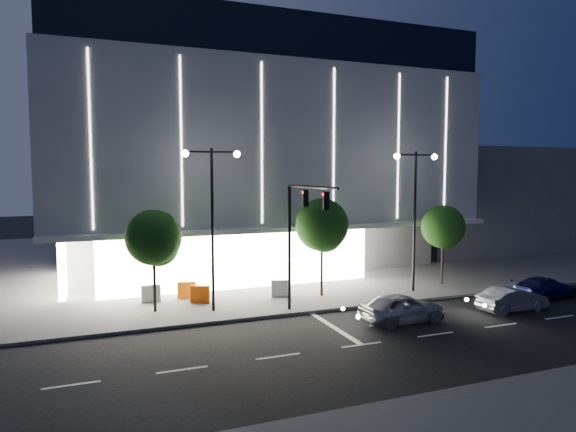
# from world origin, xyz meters

# --- Properties ---
(ground) EXTENTS (160.00, 160.00, 0.00)m
(ground) POSITION_xyz_m (0.00, 0.00, 0.00)
(ground) COLOR black
(ground) RESTS_ON ground
(sidewalk_museum) EXTENTS (70.00, 40.00, 0.15)m
(sidewalk_museum) POSITION_xyz_m (5.00, 24.00, 0.07)
(sidewalk_museum) COLOR #474747
(sidewalk_museum) RESTS_ON ground
(museum) EXTENTS (30.00, 25.80, 18.00)m
(museum) POSITION_xyz_m (2.98, 22.31, 9.27)
(museum) COLOR #4C4C51
(museum) RESTS_ON ground
(annex_building) EXTENTS (16.00, 20.00, 10.00)m
(annex_building) POSITION_xyz_m (26.00, 24.00, 5.00)
(annex_building) COLOR #4C4C51
(annex_building) RESTS_ON ground
(traffic_mast) EXTENTS (0.33, 5.89, 7.07)m
(traffic_mast) POSITION_xyz_m (1.00, 3.34, 5.03)
(traffic_mast) COLOR black
(traffic_mast) RESTS_ON ground
(street_lamp_west) EXTENTS (3.16, 0.36, 9.00)m
(street_lamp_west) POSITION_xyz_m (-3.00, 6.00, 5.96)
(street_lamp_west) COLOR black
(street_lamp_west) RESTS_ON ground
(street_lamp_east) EXTENTS (3.16, 0.36, 9.00)m
(street_lamp_east) POSITION_xyz_m (10.00, 6.00, 5.96)
(street_lamp_east) COLOR black
(street_lamp_east) RESTS_ON ground
(tree_left) EXTENTS (3.02, 3.02, 5.72)m
(tree_left) POSITION_xyz_m (-5.97, 7.02, 4.03)
(tree_left) COLOR black
(tree_left) RESTS_ON ground
(tree_mid) EXTENTS (3.25, 3.25, 6.15)m
(tree_mid) POSITION_xyz_m (4.03, 7.02, 4.33)
(tree_mid) COLOR black
(tree_mid) RESTS_ON ground
(tree_right) EXTENTS (2.91, 2.91, 5.51)m
(tree_right) POSITION_xyz_m (13.03, 7.02, 3.88)
(tree_right) COLOR black
(tree_right) RESTS_ON ground
(car_lead) EXTENTS (4.63, 2.02, 1.55)m
(car_lead) POSITION_xyz_m (5.57, 0.69, 0.78)
(car_lead) COLOR #9EA1A6
(car_lead) RESTS_ON ground
(car_second) EXTENTS (4.13, 1.52, 1.35)m
(car_second) POSITION_xyz_m (12.60, 0.37, 0.68)
(car_second) COLOR #A2A3A9
(car_second) RESTS_ON ground
(car_third) EXTENTS (4.72, 2.40, 1.31)m
(car_third) POSITION_xyz_m (16.69, 1.89, 0.66)
(car_third) COLOR #14194D
(car_third) RESTS_ON ground
(barrier_a) EXTENTS (1.11, 0.68, 1.00)m
(barrier_a) POSITION_xyz_m (-3.33, 7.96, 0.65)
(barrier_a) COLOR #FC5B0E
(barrier_a) RESTS_ON sidewalk_museum
(barrier_b) EXTENTS (1.10, 0.27, 1.00)m
(barrier_b) POSITION_xyz_m (-5.97, 9.22, 0.65)
(barrier_b) COLOR silver
(barrier_b) RESTS_ON sidewalk_museum
(barrier_c) EXTENTS (1.13, 0.50, 1.00)m
(barrier_c) POSITION_xyz_m (-3.86, 9.33, 0.65)
(barrier_c) COLOR orange
(barrier_c) RESTS_ON sidewalk_museum
(barrier_d) EXTENTS (1.13, 0.54, 1.00)m
(barrier_d) POSITION_xyz_m (1.55, 7.74, 0.65)
(barrier_d) COLOR white
(barrier_d) RESTS_ON sidewalk_museum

